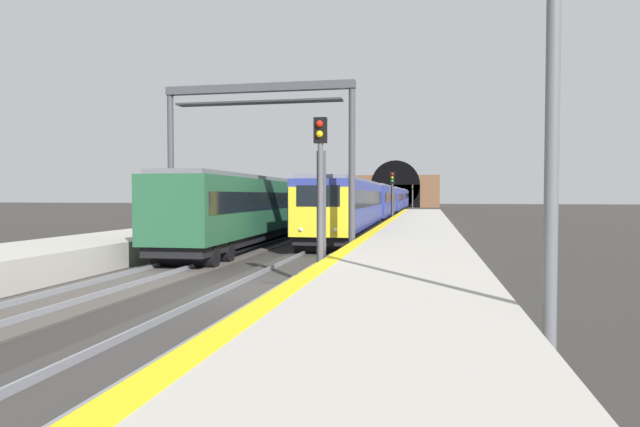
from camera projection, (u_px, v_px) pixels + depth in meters
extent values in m
plane|color=#302D2B|center=(255.00, 291.00, 16.15)|extent=(320.00, 320.00, 0.00)
cube|color=#ADA89E|center=(401.00, 279.00, 15.31)|extent=(112.00, 4.47, 1.00)
cube|color=yellow|center=(331.00, 259.00, 15.68)|extent=(112.00, 0.50, 0.01)
cube|color=#383533|center=(255.00, 290.00, 16.15)|extent=(160.00, 3.03, 0.06)
cube|color=gray|center=(232.00, 286.00, 16.29)|extent=(160.00, 0.07, 0.15)
cube|color=gray|center=(279.00, 288.00, 16.01)|extent=(160.00, 0.07, 0.15)
cube|color=#4C4742|center=(116.00, 285.00, 17.03)|extent=(160.00, 3.14, 0.06)
cube|color=gray|center=(95.00, 281.00, 17.17)|extent=(160.00, 0.07, 0.15)
cube|color=gray|center=(137.00, 283.00, 16.89)|extent=(160.00, 0.07, 0.15)
cube|color=navy|center=(347.00, 204.00, 34.48)|extent=(19.48, 3.07, 2.69)
cube|color=black|center=(347.00, 198.00, 34.47)|extent=(18.70, 3.09, 0.94)
cube|color=slate|center=(347.00, 181.00, 34.43)|extent=(18.89, 2.63, 0.20)
cube|color=black|center=(347.00, 228.00, 34.53)|extent=(19.09, 2.72, 0.48)
cylinder|color=black|center=(323.00, 246.00, 26.07)|extent=(0.89, 2.67, 0.86)
cylinder|color=black|center=(329.00, 242.00, 27.84)|extent=(0.89, 2.67, 0.86)
cylinder|color=black|center=(360.00, 227.00, 41.25)|extent=(0.89, 2.67, 0.86)
cylinder|color=black|center=(362.00, 226.00, 43.01)|extent=(0.89, 2.67, 0.86)
cube|color=yellow|center=(318.00, 212.00, 24.89)|extent=(0.14, 2.78, 2.30)
cube|color=black|center=(318.00, 196.00, 24.82)|extent=(0.06, 2.03, 0.97)
sphere|color=#F2EACC|center=(335.00, 230.00, 24.72)|extent=(0.20, 0.20, 0.20)
sphere|color=#F2EACC|center=(301.00, 230.00, 25.01)|extent=(0.20, 0.20, 0.20)
cube|color=navy|center=(377.00, 201.00, 54.28)|extent=(19.48, 3.07, 2.69)
cube|color=black|center=(377.00, 197.00, 54.27)|extent=(18.70, 3.09, 0.78)
cube|color=slate|center=(377.00, 186.00, 54.23)|extent=(18.89, 2.63, 0.20)
cube|color=black|center=(377.00, 216.00, 54.34)|extent=(19.09, 2.72, 0.48)
cylinder|color=black|center=(368.00, 224.00, 45.76)|extent=(0.89, 2.67, 0.86)
cylinder|color=black|center=(370.00, 223.00, 47.53)|extent=(0.89, 2.67, 0.86)
cylinder|color=black|center=(382.00, 216.00, 61.16)|extent=(0.89, 2.67, 0.86)
cylinder|color=black|center=(383.00, 216.00, 62.93)|extent=(0.89, 2.67, 0.86)
cube|color=navy|center=(391.00, 199.00, 74.09)|extent=(19.48, 3.07, 2.69)
cube|color=black|center=(391.00, 197.00, 74.08)|extent=(18.70, 3.09, 0.83)
cube|color=slate|center=(391.00, 188.00, 74.04)|extent=(18.89, 2.63, 0.20)
cube|color=black|center=(391.00, 210.00, 74.14)|extent=(19.09, 2.72, 0.48)
cylinder|color=black|center=(386.00, 215.00, 65.79)|extent=(0.89, 2.67, 0.86)
cylinder|color=black|center=(387.00, 214.00, 67.56)|extent=(0.89, 2.67, 0.86)
cylinder|color=black|center=(393.00, 211.00, 80.74)|extent=(0.89, 2.67, 0.86)
cylinder|color=black|center=(394.00, 211.00, 82.51)|extent=(0.89, 2.67, 0.86)
cube|color=navy|center=(399.00, 198.00, 93.89)|extent=(19.48, 3.07, 2.69)
cube|color=black|center=(399.00, 196.00, 93.87)|extent=(18.70, 3.09, 0.81)
cube|color=slate|center=(399.00, 190.00, 93.84)|extent=(18.89, 2.63, 0.20)
cube|color=black|center=(398.00, 207.00, 93.94)|extent=(19.09, 2.72, 0.48)
cylinder|color=black|center=(396.00, 210.00, 85.36)|extent=(0.89, 2.67, 0.86)
cylinder|color=black|center=(397.00, 210.00, 87.13)|extent=(0.89, 2.67, 0.86)
cylinder|color=black|center=(400.00, 208.00, 100.78)|extent=(0.89, 2.67, 0.86)
cylinder|color=black|center=(401.00, 208.00, 102.55)|extent=(0.89, 2.67, 0.86)
cube|color=#235638|center=(251.00, 205.00, 29.98)|extent=(20.62, 3.34, 2.70)
cube|color=black|center=(251.00, 200.00, 29.97)|extent=(19.80, 3.35, 0.88)
cube|color=slate|center=(251.00, 179.00, 29.93)|extent=(20.00, 2.90, 0.20)
cube|color=black|center=(251.00, 233.00, 30.03)|extent=(20.20, 2.99, 0.49)
cylinder|color=black|center=(287.00, 229.00, 38.69)|extent=(0.94, 2.60, 0.88)
cylinder|color=black|center=(281.00, 231.00, 36.92)|extent=(0.94, 2.60, 0.88)
cylinder|color=black|center=(203.00, 252.00, 23.16)|extent=(0.94, 2.60, 0.88)
cylinder|color=black|center=(185.00, 257.00, 21.38)|extent=(0.94, 2.60, 0.88)
cube|color=#E5B20F|center=(292.00, 204.00, 40.14)|extent=(0.19, 2.70, 2.54)
cube|color=black|center=(292.00, 195.00, 40.17)|extent=(0.09, 1.97, 0.97)
sphere|color=#F2EACC|center=(282.00, 216.00, 40.36)|extent=(0.20, 0.20, 0.20)
sphere|color=#F2EACC|center=(303.00, 216.00, 40.10)|extent=(0.20, 0.20, 0.20)
cube|color=#235638|center=(323.00, 201.00, 50.59)|extent=(20.62, 3.34, 2.70)
cube|color=black|center=(323.00, 198.00, 50.58)|extent=(19.80, 3.35, 0.76)
cube|color=slate|center=(323.00, 185.00, 50.54)|extent=(20.00, 2.90, 0.20)
cube|color=black|center=(323.00, 217.00, 50.65)|extent=(20.20, 2.99, 0.49)
cylinder|color=black|center=(337.00, 217.00, 59.85)|extent=(0.94, 2.60, 0.88)
cylinder|color=black|center=(335.00, 217.00, 58.08)|extent=(0.94, 2.60, 0.88)
cylinder|color=black|center=(308.00, 225.00, 43.24)|extent=(0.94, 2.60, 0.88)
cylinder|color=black|center=(303.00, 227.00, 41.46)|extent=(0.94, 2.60, 0.88)
cube|color=#235638|center=(354.00, 199.00, 71.21)|extent=(20.62, 3.34, 2.70)
cube|color=black|center=(354.00, 196.00, 71.20)|extent=(19.80, 3.35, 0.77)
cube|color=slate|center=(354.00, 188.00, 71.16)|extent=(20.00, 2.90, 0.20)
cube|color=black|center=(354.00, 211.00, 71.26)|extent=(20.20, 2.99, 0.49)
cylinder|color=black|center=(360.00, 211.00, 80.28)|extent=(0.94, 2.60, 0.88)
cylinder|color=black|center=(359.00, 212.00, 78.51)|extent=(0.94, 2.60, 0.88)
cylinder|color=black|center=(347.00, 215.00, 64.04)|extent=(0.94, 2.60, 0.88)
cylinder|color=black|center=(345.00, 216.00, 62.27)|extent=(0.94, 2.60, 0.88)
cube|color=black|center=(323.00, 179.00, 50.52)|extent=(1.34, 1.72, 0.90)
cylinder|color=#4C4C54|center=(320.00, 217.00, 16.19)|extent=(0.16, 0.16, 4.38)
cube|color=black|center=(320.00, 130.00, 16.10)|extent=(0.20, 0.38, 0.75)
cube|color=#4C4C54|center=(321.00, 217.00, 16.33)|extent=(0.04, 0.28, 3.94)
sphere|color=red|center=(320.00, 124.00, 15.97)|extent=(0.20, 0.20, 0.20)
sphere|color=yellow|center=(320.00, 134.00, 15.98)|extent=(0.20, 0.20, 0.20)
cylinder|color=#38383D|center=(392.00, 205.00, 48.59)|extent=(0.16, 0.16, 3.82)
cube|color=black|center=(392.00, 178.00, 48.51)|extent=(0.20, 0.38, 1.05)
cube|color=#38383D|center=(392.00, 205.00, 48.73)|extent=(0.04, 0.28, 3.44)
sphere|color=red|center=(392.00, 174.00, 48.37)|extent=(0.20, 0.20, 0.20)
sphere|color=yellow|center=(392.00, 178.00, 48.38)|extent=(0.20, 0.20, 0.20)
sphere|color=green|center=(392.00, 181.00, 48.39)|extent=(0.20, 0.20, 0.20)
cylinder|color=#4C4C54|center=(412.00, 199.00, 110.99)|extent=(0.16, 0.16, 3.97)
cube|color=black|center=(413.00, 187.00, 110.90)|extent=(0.20, 0.38, 1.05)
cube|color=#4C4C54|center=(412.00, 199.00, 111.13)|extent=(0.04, 0.28, 3.58)
sphere|color=red|center=(413.00, 185.00, 110.76)|extent=(0.20, 0.20, 0.20)
sphere|color=yellow|center=(413.00, 186.00, 110.77)|extent=(0.20, 0.20, 0.20)
sphere|color=green|center=(413.00, 188.00, 110.78)|extent=(0.20, 0.20, 0.20)
cylinder|color=#3F3F47|center=(171.00, 177.00, 24.63)|extent=(0.28, 0.28, 7.31)
cylinder|color=#3F3F47|center=(352.00, 176.00, 23.03)|extent=(0.28, 0.28, 7.31)
cube|color=#3F3F47|center=(258.00, 88.00, 23.70)|extent=(0.36, 8.50, 0.35)
cube|color=#2D2D33|center=(258.00, 102.00, 23.72)|extent=(0.70, 7.39, 0.08)
cube|color=brown|center=(396.00, 191.00, 124.26)|extent=(2.51, 19.56, 7.30)
cube|color=black|center=(395.00, 196.00, 123.01)|extent=(0.12, 10.96, 5.11)
cylinder|color=black|center=(395.00, 185.00, 122.93)|extent=(0.12, 10.96, 10.96)
cylinder|color=#595B60|center=(552.00, 148.00, 8.64)|extent=(0.22, 0.22, 7.20)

